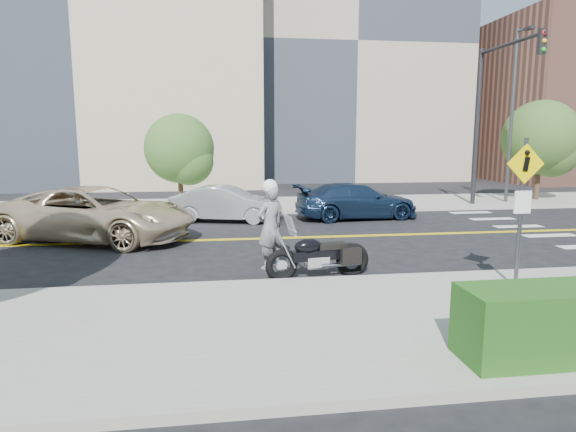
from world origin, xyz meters
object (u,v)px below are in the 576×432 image
Objects in this scene: motorcyclist at (270,225)px; pedestrian_sign at (522,199)px; parked_car_blue at (357,201)px; suv at (96,214)px; parked_car_silver at (226,204)px; motorcycle at (319,246)px.

pedestrian_sign is at bearing 117.85° from motorcyclist.
suv is at bearing 103.24° from parked_car_blue.
motorcycle is at bearing -151.16° from parked_car_silver.
motorcyclist is 1.40m from motorcycle.
parked_car_silver is (4.03, 3.04, -0.16)m from suv.
pedestrian_sign reaches higher than parked_car_blue.
pedestrian_sign is 0.61× the size of parked_car_blue.
motorcyclist is 7.15m from parked_car_silver.
parked_car_blue is at bearing 93.19° from pedestrian_sign.
pedestrian_sign is 5.51m from motorcyclist.
suv is 1.46× the size of parked_car_silver.
motorcyclist is at bearing 144.44° from parked_car_blue.
suv reaches higher than motorcycle.
motorcycle is at bearing 153.73° from pedestrian_sign.
pedestrian_sign is 9.87m from parked_car_blue.
pedestrian_sign is 11.90m from suv.
parked_car_blue reaches higher than parked_car_silver.
suv is (-6.04, 4.93, 0.11)m from motorcycle.
motorcycle is 7.79m from suv.
motorcyclist is at bearing 130.31° from motorcycle.
parked_car_silver is at bearing 95.42° from motorcycle.
motorcyclist is 0.91× the size of motorcycle.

